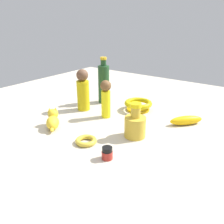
{
  "coord_description": "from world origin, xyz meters",
  "views": [
    {
      "loc": [
        -0.56,
        0.76,
        0.45
      ],
      "look_at": [
        0.0,
        0.0,
        0.07
      ],
      "focal_mm": 37.66,
      "sensor_mm": 36.0,
      "label": 1
    }
  ],
  "objects_px": {
    "bottle_tall": "(104,83)",
    "nail_polish_jar": "(107,153)",
    "banana": "(186,120)",
    "bottle_short": "(135,125)",
    "person_figure_adult": "(83,90)",
    "bowl": "(138,105)",
    "bangle": "(86,141)",
    "person_figure_child": "(106,98)",
    "cat_figurine": "(53,120)"
  },
  "relations": [
    {
      "from": "person_figure_child",
      "to": "person_figure_adult",
      "type": "distance_m",
      "value": 0.16
    },
    {
      "from": "banana",
      "to": "nail_polish_jar",
      "type": "bearing_deg",
      "value": 26.46
    },
    {
      "from": "bowl",
      "to": "person_figure_child",
      "type": "bearing_deg",
      "value": 65.18
    },
    {
      "from": "bowl",
      "to": "person_figure_child",
      "type": "xyz_separation_m",
      "value": [
        0.08,
        0.17,
        0.07
      ]
    },
    {
      "from": "person_figure_child",
      "to": "person_figure_adult",
      "type": "relative_size",
      "value": 0.86
    },
    {
      "from": "banana",
      "to": "cat_figurine",
      "type": "bearing_deg",
      "value": -8.96
    },
    {
      "from": "bowl",
      "to": "nail_polish_jar",
      "type": "distance_m",
      "value": 0.49
    },
    {
      "from": "bottle_short",
      "to": "nail_polish_jar",
      "type": "distance_m",
      "value": 0.2
    },
    {
      "from": "person_figure_adult",
      "to": "bottle_tall",
      "type": "height_order",
      "value": "bottle_tall"
    },
    {
      "from": "person_figure_child",
      "to": "nail_polish_jar",
      "type": "bearing_deg",
      "value": 128.27
    },
    {
      "from": "bangle",
      "to": "person_figure_child",
      "type": "xyz_separation_m",
      "value": [
        0.1,
        -0.25,
        0.09
      ]
    },
    {
      "from": "banana",
      "to": "person_figure_child",
      "type": "relative_size",
      "value": 0.84
    },
    {
      "from": "bowl",
      "to": "nail_polish_jar",
      "type": "bearing_deg",
      "value": 107.81
    },
    {
      "from": "bowl",
      "to": "person_figure_child",
      "type": "distance_m",
      "value": 0.2
    },
    {
      "from": "bangle",
      "to": "person_figure_adult",
      "type": "xyz_separation_m",
      "value": [
        0.25,
        -0.26,
        0.1
      ]
    },
    {
      "from": "cat_figurine",
      "to": "person_figure_adult",
      "type": "bearing_deg",
      "value": -80.18
    },
    {
      "from": "bottle_short",
      "to": "cat_figurine",
      "type": "relative_size",
      "value": 1.4
    },
    {
      "from": "nail_polish_jar",
      "to": "bowl",
      "type": "bearing_deg",
      "value": -72.19
    },
    {
      "from": "bangle",
      "to": "bottle_tall",
      "type": "distance_m",
      "value": 0.5
    },
    {
      "from": "bottle_tall",
      "to": "nail_polish_jar",
      "type": "height_order",
      "value": "bottle_tall"
    },
    {
      "from": "bangle",
      "to": "cat_figurine",
      "type": "relative_size",
      "value": 0.81
    },
    {
      "from": "bottle_short",
      "to": "cat_figurine",
      "type": "xyz_separation_m",
      "value": [
        0.34,
        0.14,
        -0.02
      ]
    },
    {
      "from": "cat_figurine",
      "to": "bottle_tall",
      "type": "bearing_deg",
      "value": -85.81
    },
    {
      "from": "bowl",
      "to": "bottle_tall",
      "type": "bearing_deg",
      "value": 1.26
    },
    {
      "from": "bottle_short",
      "to": "cat_figurine",
      "type": "height_order",
      "value": "bottle_short"
    },
    {
      "from": "bangle",
      "to": "banana",
      "type": "height_order",
      "value": "banana"
    },
    {
      "from": "bottle_tall",
      "to": "nail_polish_jar",
      "type": "bearing_deg",
      "value": 129.19
    },
    {
      "from": "person_figure_adult",
      "to": "bowl",
      "type": "bearing_deg",
      "value": -145.64
    },
    {
      "from": "bangle",
      "to": "cat_figurine",
      "type": "distance_m",
      "value": 0.21
    },
    {
      "from": "person_figure_child",
      "to": "nail_polish_jar",
      "type": "height_order",
      "value": "person_figure_child"
    },
    {
      "from": "bowl",
      "to": "bottle_short",
      "type": "bearing_deg",
      "value": 117.79
    },
    {
      "from": "cat_figurine",
      "to": "person_figure_adult",
      "type": "distance_m",
      "value": 0.26
    },
    {
      "from": "banana",
      "to": "person_figure_child",
      "type": "xyz_separation_m",
      "value": [
        0.35,
        0.14,
        0.08
      ]
    },
    {
      "from": "bottle_short",
      "to": "bangle",
      "type": "height_order",
      "value": "bottle_short"
    },
    {
      "from": "bottle_short",
      "to": "bowl",
      "type": "relative_size",
      "value": 1.0
    },
    {
      "from": "bowl",
      "to": "person_figure_adult",
      "type": "xyz_separation_m",
      "value": [
        0.24,
        0.16,
        0.08
      ]
    },
    {
      "from": "bangle",
      "to": "person_figure_adult",
      "type": "relative_size",
      "value": 0.39
    },
    {
      "from": "banana",
      "to": "cat_figurine",
      "type": "relative_size",
      "value": 1.5
    },
    {
      "from": "person_figure_adult",
      "to": "nail_polish_jar",
      "type": "distance_m",
      "value": 0.5
    },
    {
      "from": "bottle_short",
      "to": "bangle",
      "type": "relative_size",
      "value": 1.73
    },
    {
      "from": "banana",
      "to": "bottle_tall",
      "type": "distance_m",
      "value": 0.5
    },
    {
      "from": "bottle_short",
      "to": "bangle",
      "type": "xyz_separation_m",
      "value": [
        0.12,
        0.16,
        -0.04
      ]
    },
    {
      "from": "banana",
      "to": "person_figure_adult",
      "type": "relative_size",
      "value": 0.72
    },
    {
      "from": "bangle",
      "to": "person_figure_child",
      "type": "height_order",
      "value": "person_figure_child"
    },
    {
      "from": "bottle_tall",
      "to": "cat_figurine",
      "type": "bearing_deg",
      "value": 94.19
    },
    {
      "from": "bottle_tall",
      "to": "person_figure_child",
      "type": "bearing_deg",
      "value": 130.72
    },
    {
      "from": "bangle",
      "to": "nail_polish_jar",
      "type": "height_order",
      "value": "nail_polish_jar"
    },
    {
      "from": "bottle_short",
      "to": "person_figure_child",
      "type": "height_order",
      "value": "person_figure_child"
    },
    {
      "from": "bottle_short",
      "to": "person_figure_adult",
      "type": "xyz_separation_m",
      "value": [
        0.38,
        -0.1,
        0.05
      ]
    },
    {
      "from": "person_figure_child",
      "to": "nail_polish_jar",
      "type": "relative_size",
      "value": 4.15
    }
  ]
}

